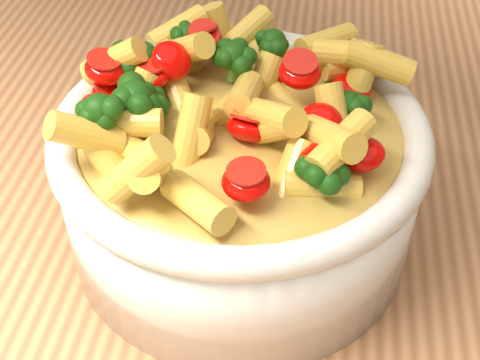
# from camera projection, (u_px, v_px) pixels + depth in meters

# --- Properties ---
(table) EXTENTS (1.20, 0.80, 0.90)m
(table) POSITION_uv_depth(u_px,v_px,m) (367.00, 279.00, 0.59)
(table) COLOR #BB7F50
(table) RESTS_ON ground
(serving_bowl) EXTENTS (0.25, 0.25, 0.11)m
(serving_bowl) POSITION_uv_depth(u_px,v_px,m) (240.00, 179.00, 0.45)
(serving_bowl) COLOR silver
(serving_bowl) RESTS_ON table
(pasta_salad) EXTENTS (0.19, 0.19, 0.04)m
(pasta_salad) POSITION_uv_depth(u_px,v_px,m) (240.00, 99.00, 0.41)
(pasta_salad) COLOR #FFC250
(pasta_salad) RESTS_ON serving_bowl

